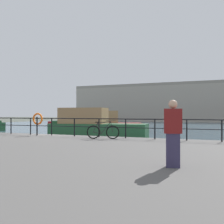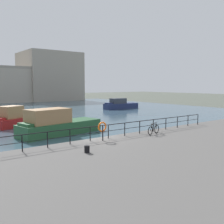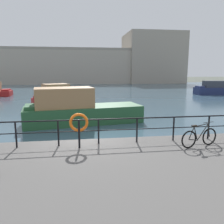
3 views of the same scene
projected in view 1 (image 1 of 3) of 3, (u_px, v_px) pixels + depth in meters
name	position (u px, v px, depth m)	size (l,w,h in m)	color
ground_plane	(52.00, 146.00, 18.32)	(240.00, 240.00, 0.00)	#4C5147
water_basin	(163.00, 126.00, 45.90)	(80.00, 60.00, 0.01)	#385160
harbor_building	(221.00, 100.00, 71.28)	(61.97, 15.54, 14.83)	#A89E8E
moored_green_narrowboat	(75.00, 121.00, 48.21)	(8.69, 3.51, 2.11)	maroon
moored_small_launch	(94.00, 126.00, 24.43)	(8.69, 3.98, 2.60)	#23512D
moored_harbor_tender	(112.00, 124.00, 32.21)	(6.55, 4.78, 2.43)	maroon
quay_railing	(41.00, 123.00, 17.75)	(24.64, 0.07, 1.08)	black
parked_bicycle	(103.00, 132.00, 14.95)	(1.73, 0.49, 0.98)	black
life_ring_stand	(38.00, 120.00, 17.43)	(0.75, 0.16, 1.40)	black
standing_person	(173.00, 133.00, 7.06)	(0.50, 0.38, 1.69)	#332D4C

